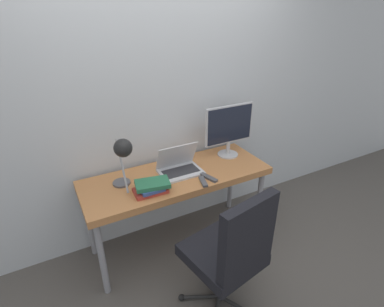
% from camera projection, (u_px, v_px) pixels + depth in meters
% --- Properties ---
extents(ground_plane, '(12.00, 12.00, 0.00)m').
position_uv_depth(ground_plane, '(193.00, 262.00, 2.65)').
color(ground_plane, '#514C47').
extents(wall_back, '(8.00, 0.05, 2.60)m').
position_uv_depth(wall_back, '(158.00, 101.00, 2.59)').
color(wall_back, silver).
rests_on(wall_back, ground_plane).
extents(desk, '(1.60, 0.59, 0.75)m').
position_uv_depth(desk, '(177.00, 181.00, 2.58)').
color(desk, '#B77542').
rests_on(desk, ground_plane).
extents(laptop, '(0.36, 0.25, 0.25)m').
position_uv_depth(laptop, '(179.00, 167.00, 2.56)').
color(laptop, silver).
rests_on(laptop, desk).
extents(monitor, '(0.49, 0.19, 0.49)m').
position_uv_depth(monitor, '(229.00, 128.00, 2.75)').
color(monitor, '#B7B7BC').
rests_on(monitor, desk).
extents(desk_lamp, '(0.14, 0.31, 0.46)m').
position_uv_depth(desk_lamp, '(123.00, 153.00, 2.14)').
color(desk_lamp, '#4C4C51').
rests_on(desk_lamp, desk).
extents(office_chair, '(0.60, 0.60, 1.03)m').
position_uv_depth(office_chair, '(231.00, 251.00, 2.01)').
color(office_chair, black).
rests_on(office_chair, ground_plane).
extents(book_stack, '(0.29, 0.20, 0.09)m').
position_uv_depth(book_stack, '(151.00, 187.00, 2.29)').
color(book_stack, '#B2382D').
rests_on(book_stack, desk).
extents(tv_remote, '(0.09, 0.18, 0.02)m').
position_uv_depth(tv_remote, '(209.00, 177.00, 2.48)').
color(tv_remote, '#4C4C51').
rests_on(tv_remote, desk).
extents(media_remote, '(0.08, 0.16, 0.02)m').
position_uv_depth(media_remote, '(203.00, 182.00, 2.42)').
color(media_remote, '#4C4C51').
rests_on(media_remote, desk).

